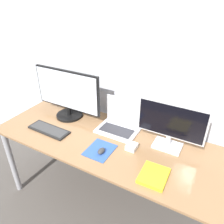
{
  "coord_description": "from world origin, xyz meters",
  "views": [
    {
      "loc": [
        0.7,
        -0.83,
        1.78
      ],
      "look_at": [
        0.01,
        0.42,
        0.96
      ],
      "focal_mm": 35.0,
      "sensor_mm": 36.0,
      "label": 1
    }
  ],
  "objects_px": {
    "mouse": "(101,151)",
    "power_brick": "(132,147)",
    "keyboard": "(49,130)",
    "monitor_left": "(67,94)",
    "monitor_right": "(171,125)",
    "laptop": "(120,122)",
    "book": "(154,176)"
  },
  "relations": [
    {
      "from": "laptop",
      "to": "power_brick",
      "type": "distance_m",
      "value": 0.28
    },
    {
      "from": "monitor_left",
      "to": "laptop",
      "type": "bearing_deg",
      "value": 5.38
    },
    {
      "from": "mouse",
      "to": "power_brick",
      "type": "bearing_deg",
      "value": 42.21
    },
    {
      "from": "laptop",
      "to": "monitor_left",
      "type": "bearing_deg",
      "value": -174.62
    },
    {
      "from": "keyboard",
      "to": "mouse",
      "type": "distance_m",
      "value": 0.53
    },
    {
      "from": "monitor_left",
      "to": "book",
      "type": "xyz_separation_m",
      "value": [
        0.93,
        -0.34,
        -0.21
      ]
    },
    {
      "from": "book",
      "to": "power_brick",
      "type": "relative_size",
      "value": 2.43
    },
    {
      "from": "laptop",
      "to": "power_brick",
      "type": "relative_size",
      "value": 4.02
    },
    {
      "from": "monitor_right",
      "to": "keyboard",
      "type": "bearing_deg",
      "value": -163.44
    },
    {
      "from": "laptop",
      "to": "keyboard",
      "type": "distance_m",
      "value": 0.6
    },
    {
      "from": "monitor_right",
      "to": "monitor_left",
      "type": "bearing_deg",
      "value": -180.0
    },
    {
      "from": "monitor_left",
      "to": "power_brick",
      "type": "relative_size",
      "value": 7.86
    },
    {
      "from": "mouse",
      "to": "power_brick",
      "type": "xyz_separation_m",
      "value": [
        0.17,
        0.15,
        -0.0
      ]
    },
    {
      "from": "laptop",
      "to": "book",
      "type": "distance_m",
      "value": 0.58
    },
    {
      "from": "monitor_left",
      "to": "monitor_right",
      "type": "xyz_separation_m",
      "value": [
        0.92,
        0.0,
        -0.03
      ]
    },
    {
      "from": "laptop",
      "to": "book",
      "type": "relative_size",
      "value": 1.66
    },
    {
      "from": "monitor_left",
      "to": "laptop",
      "type": "height_order",
      "value": "monitor_left"
    },
    {
      "from": "power_brick",
      "to": "keyboard",
      "type": "bearing_deg",
      "value": -170.1
    },
    {
      "from": "mouse",
      "to": "monitor_right",
      "type": "bearing_deg",
      "value": 37.9
    },
    {
      "from": "monitor_left",
      "to": "book",
      "type": "relative_size",
      "value": 3.24
    },
    {
      "from": "monitor_right",
      "to": "book",
      "type": "height_order",
      "value": "monitor_right"
    },
    {
      "from": "monitor_left",
      "to": "power_brick",
      "type": "xyz_separation_m",
      "value": [
        0.7,
        -0.15,
        -0.2
      ]
    },
    {
      "from": "monitor_right",
      "to": "laptop",
      "type": "bearing_deg",
      "value": 173.58
    },
    {
      "from": "keyboard",
      "to": "mouse",
      "type": "bearing_deg",
      "value": -3.37
    },
    {
      "from": "laptop",
      "to": "keyboard",
      "type": "height_order",
      "value": "laptop"
    },
    {
      "from": "monitor_right",
      "to": "book",
      "type": "xyz_separation_m",
      "value": [
        0.01,
        -0.34,
        -0.19
      ]
    },
    {
      "from": "monitor_left",
      "to": "laptop",
      "type": "xyz_separation_m",
      "value": [
        0.5,
        0.05,
        -0.16
      ]
    },
    {
      "from": "monitor_left",
      "to": "monitor_right",
      "type": "height_order",
      "value": "monitor_left"
    },
    {
      "from": "monitor_left",
      "to": "mouse",
      "type": "distance_m",
      "value": 0.64
    },
    {
      "from": "keyboard",
      "to": "power_brick",
      "type": "xyz_separation_m",
      "value": [
        0.7,
        0.12,
        0.01
      ]
    },
    {
      "from": "mouse",
      "to": "monitor_left",
      "type": "bearing_deg",
      "value": 150.02
    },
    {
      "from": "laptop",
      "to": "power_brick",
      "type": "bearing_deg",
      "value": -45.43
    }
  ]
}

